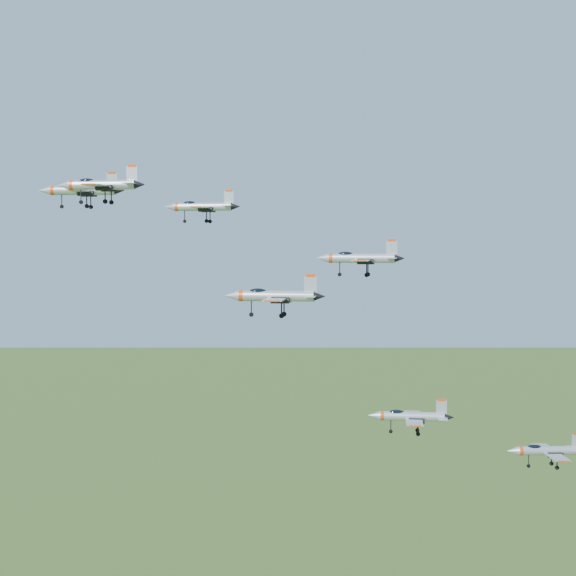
# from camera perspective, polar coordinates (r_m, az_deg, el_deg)

# --- Properties ---
(jet_lead) EXTENTS (13.60, 11.28, 3.63)m
(jet_lead) POSITION_cam_1_polar(r_m,az_deg,el_deg) (129.20, -14.55, 6.75)
(jet_lead) COLOR #ACB3BA
(jet_left_high) EXTENTS (10.64, 8.78, 2.85)m
(jet_left_high) POSITION_cam_1_polar(r_m,az_deg,el_deg) (109.66, -6.21, 5.78)
(jet_left_high) COLOR #ACB3BA
(jet_right_high) EXTENTS (10.57, 8.72, 2.83)m
(jet_right_high) POSITION_cam_1_polar(r_m,az_deg,el_deg) (94.64, -13.24, 7.16)
(jet_right_high) COLOR #ACB3BA
(jet_left_low) EXTENTS (12.97, 10.74, 3.47)m
(jet_left_low) POSITION_cam_1_polar(r_m,az_deg,el_deg) (116.45, 5.07, 2.14)
(jet_left_low) COLOR #ACB3BA
(jet_right_low) EXTENTS (13.09, 10.76, 3.51)m
(jet_right_low) POSITION_cam_1_polar(r_m,az_deg,el_deg) (101.89, -1.06, -0.55)
(jet_right_low) COLOR #ACB3BA
(jet_trail) EXTENTS (11.35, 9.32, 3.04)m
(jet_trail) POSITION_cam_1_polar(r_m,az_deg,el_deg) (108.23, 8.64, -8.99)
(jet_trail) COLOR #ACB3BA
(jet_extra) EXTENTS (12.51, 10.44, 3.35)m
(jet_extra) POSITION_cam_1_polar(r_m,az_deg,el_deg) (127.88, 17.92, -10.93)
(jet_extra) COLOR #ACB3BA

